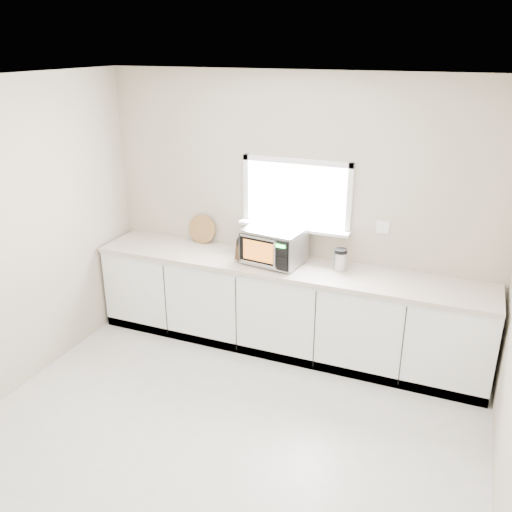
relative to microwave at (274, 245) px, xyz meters
The scene contains 8 objects.
ground 2.03m from the microwave, 85.88° to the right, with size 4.00×4.00×0.00m, color beige.
back_wall 0.42m from the microwave, 67.71° to the left, with size 4.00×0.17×2.70m.
cabinets 0.67m from the microwave, ahead, with size 3.92×0.60×0.88m, color white.
countertop 0.24m from the microwave, ahead, with size 3.92×0.64×0.04m, color beige.
microwave is the anchor object (origin of this frame).
knife_block 0.32m from the microwave, 169.66° to the right, with size 0.10×0.19×0.27m.
cutting_board 0.94m from the microwave, 164.99° to the left, with size 0.31×0.31×0.02m, color #A88141.
coffee_grinder 0.65m from the microwave, ahead, with size 0.13×0.13×0.21m.
Camera 1 is at (1.57, -2.89, 2.94)m, focal length 38.00 mm.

